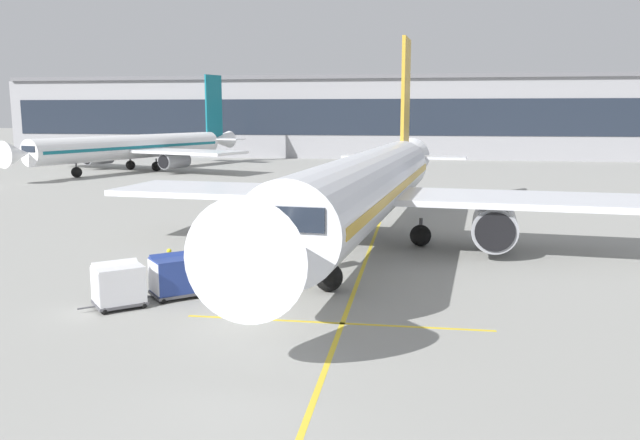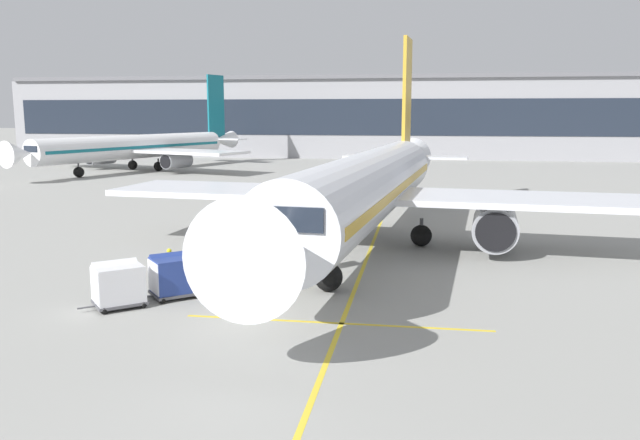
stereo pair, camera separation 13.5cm
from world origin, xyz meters
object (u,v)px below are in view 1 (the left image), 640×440
(ground_crew_marshaller, at_px, (170,264))
(distant_airplane, at_px, (138,147))
(baggage_cart_lead, at_px, (175,275))
(safety_cone_wingtip, at_px, (264,242))
(parked_airplane, at_px, (369,187))
(belt_loader, at_px, (250,266))
(ground_crew_by_carts, at_px, (232,270))
(baggage_cart_second, at_px, (118,284))
(ground_crew_by_loader, at_px, (223,261))
(safety_cone_engine_keepout, at_px, (263,238))

(ground_crew_marshaller, relative_size, distant_airplane, 0.04)
(baggage_cart_lead, height_order, safety_cone_wingtip, baggage_cart_lead)
(parked_airplane, bearing_deg, safety_cone_wingtip, -166.97)
(belt_loader, height_order, ground_crew_by_carts, belt_loader)
(belt_loader, xyz_separation_m, distant_airplane, (-31.06, 56.44, 2.51))
(baggage_cart_second, relative_size, ground_crew_by_carts, 1.49)
(baggage_cart_second, relative_size, safety_cone_wingtip, 3.59)
(belt_loader, bearing_deg, parked_airplane, 62.63)
(ground_crew_by_carts, bearing_deg, ground_crew_by_loader, 118.48)
(baggage_cart_lead, bearing_deg, safety_cone_engine_keepout, 84.88)
(belt_loader, height_order, safety_cone_wingtip, belt_loader)
(baggage_cart_lead, bearing_deg, safety_cone_wingtip, 82.82)
(baggage_cart_lead, relative_size, safety_cone_engine_keepout, 3.29)
(ground_crew_marshaller, height_order, distant_airplane, distant_airplane)
(belt_loader, relative_size, ground_crew_by_carts, 2.71)
(ground_crew_by_loader, bearing_deg, baggage_cart_second, -122.71)
(ground_crew_by_carts, xyz_separation_m, safety_cone_engine_keepout, (-1.13, 10.54, -0.61))
(baggage_cart_second, xyz_separation_m, safety_cone_wingtip, (3.12, 12.63, -0.65))
(baggage_cart_second, distance_m, safety_cone_engine_keepout, 13.96)
(ground_crew_by_carts, bearing_deg, distant_airplane, 117.86)
(baggage_cart_second, bearing_deg, parked_airplane, 56.41)
(parked_airplane, height_order, safety_cone_engine_keepout, parked_airplane)
(parked_airplane, relative_size, ground_crew_by_loader, 24.48)
(ground_crew_by_loader, bearing_deg, baggage_cart_lead, -113.68)
(ground_crew_by_carts, relative_size, distant_airplane, 0.04)
(baggage_cart_lead, relative_size, ground_crew_marshaller, 1.49)
(belt_loader, height_order, baggage_cart_second, belt_loader)
(ground_crew_by_carts, relative_size, safety_cone_wingtip, 2.41)
(safety_cone_engine_keepout, height_order, safety_cone_wingtip, safety_cone_engine_keepout)
(belt_loader, relative_size, distant_airplane, 0.12)
(belt_loader, distance_m, distant_airplane, 64.47)
(safety_cone_wingtip, xyz_separation_m, distant_airplane, (-29.76, 48.36, 3.00))
(belt_loader, xyz_separation_m, baggage_cart_lead, (-2.66, -2.76, 0.16))
(parked_airplane, xyz_separation_m, baggage_cart_lead, (-7.59, -12.28, -2.65))
(ground_crew_by_loader, bearing_deg, parked_airplane, 55.97)
(baggage_cart_lead, xyz_separation_m, ground_crew_by_loader, (1.30, 2.97, -0.00))
(baggage_cart_second, height_order, ground_crew_by_carts, baggage_cart_second)
(belt_loader, xyz_separation_m, ground_crew_by_carts, (-0.47, -1.44, 0.16))
(belt_loader, relative_size, safety_cone_engine_keepout, 5.99)
(baggage_cart_lead, bearing_deg, ground_crew_by_carts, 31.17)
(parked_airplane, bearing_deg, baggage_cart_second, -123.59)
(parked_airplane, bearing_deg, distant_airplane, 127.48)
(ground_crew_by_carts, bearing_deg, belt_loader, 72.04)
(parked_airplane, xyz_separation_m, baggage_cart_second, (-9.34, -14.07, -2.65))
(ground_crew_by_loader, bearing_deg, distant_airplane, 117.84)
(parked_airplane, xyz_separation_m, ground_crew_marshaller, (-8.59, -10.34, -2.66))
(safety_cone_engine_keepout, height_order, distant_airplane, distant_airplane)
(ground_crew_by_loader, xyz_separation_m, ground_crew_by_carts, (0.89, -1.65, 0.00))
(parked_airplane, distance_m, safety_cone_wingtip, 7.19)
(belt_loader, relative_size, baggage_cart_second, 1.82)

